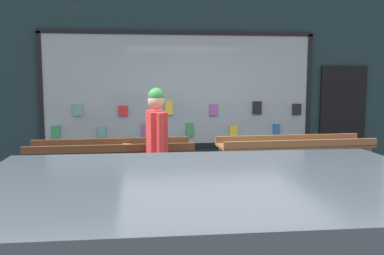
# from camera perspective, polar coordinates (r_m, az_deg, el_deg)

# --- Properties ---
(ground_plane) EXTENTS (40.00, 40.00, 0.00)m
(ground_plane) POSITION_cam_1_polar(r_m,az_deg,el_deg) (5.81, 3.21, -12.27)
(ground_plane) COLOR #38383A
(shopfront_facade) EXTENTS (7.60, 0.29, 3.78)m
(shopfront_facade) POSITION_cam_1_polar(r_m,az_deg,el_deg) (7.86, 0.26, 6.57)
(shopfront_facade) COLOR #192D33
(shopfront_facade) RESTS_ON ground_plane
(display_table_left) EXTENTS (2.41, 0.74, 0.95)m
(display_table_left) POSITION_cam_1_polar(r_m,az_deg,el_deg) (6.43, -10.71, -3.50)
(display_table_left) COLOR brown
(display_table_left) RESTS_ON ground_plane
(display_table_right) EXTENTS (2.41, 0.68, 0.96)m
(display_table_right) POSITION_cam_1_polar(r_m,az_deg,el_deg) (6.86, 13.50, -2.89)
(display_table_right) COLOR brown
(display_table_right) RESTS_ON ground_plane
(person_browsing) EXTENTS (0.27, 0.68, 1.75)m
(person_browsing) POSITION_cam_1_polar(r_m,az_deg,el_deg) (5.76, -4.74, -1.83)
(person_browsing) COLOR black
(person_browsing) RESTS_ON ground_plane
(small_dog) EXTENTS (0.24, 0.62, 0.43)m
(small_dog) POSITION_cam_1_polar(r_m,az_deg,el_deg) (5.69, -8.87, -9.73)
(small_dog) COLOR black
(small_dog) RESTS_ON ground_plane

